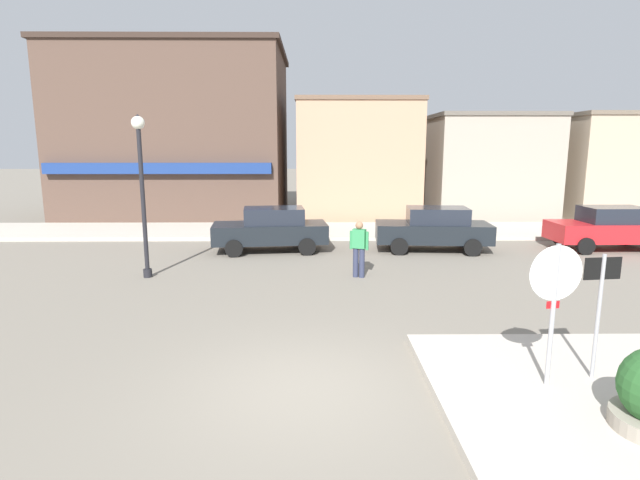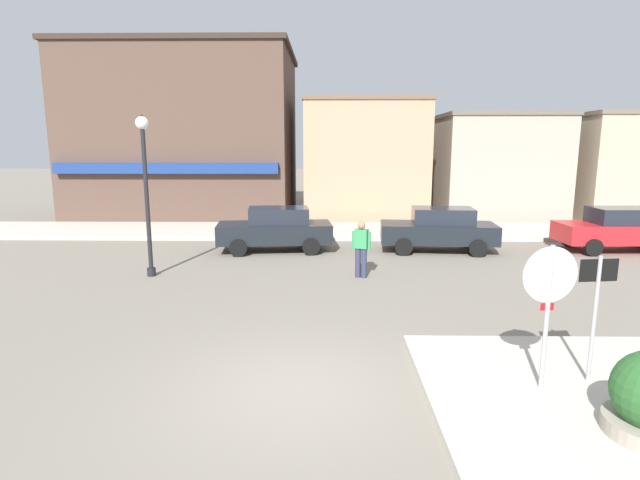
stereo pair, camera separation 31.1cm
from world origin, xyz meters
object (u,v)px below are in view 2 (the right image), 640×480
at_px(stop_sign, 548,298).
at_px(lamp_post, 145,173).
at_px(parked_car_third, 618,229).
at_px(parked_car_nearest, 276,229).
at_px(parked_car_second, 439,229).
at_px(pedestrian_crossing_near, 361,248).
at_px(one_way_sign, 595,306).

height_order(stop_sign, lamp_post, lamp_post).
bearing_deg(parked_car_third, parked_car_nearest, -179.28).
relative_size(lamp_post, parked_car_second, 1.10).
distance_m(parked_car_nearest, pedestrian_crossing_near, 4.61).
distance_m(one_way_sign, pedestrian_crossing_near, 7.33).
bearing_deg(pedestrian_crossing_near, parked_car_second, 50.98).
distance_m(parked_car_second, parked_car_third, 6.37).
bearing_deg(parked_car_second, one_way_sign, -89.77).
bearing_deg(stop_sign, pedestrian_crossing_near, 107.95).
height_order(stop_sign, parked_car_second, stop_sign).
bearing_deg(parked_car_third, lamp_post, -166.30).
height_order(parked_car_nearest, parked_car_second, same).
xyz_separation_m(stop_sign, lamp_post, (-8.26, 6.94, 1.44)).
height_order(one_way_sign, pedestrian_crossing_near, one_way_sign).
bearing_deg(parked_car_second, lamp_post, -158.07).
bearing_deg(parked_car_nearest, parked_car_second, 0.34).
bearing_deg(parked_car_second, parked_car_third, 1.06).
relative_size(lamp_post, pedestrian_crossing_near, 2.82).
distance_m(lamp_post, pedestrian_crossing_near, 6.38).
distance_m(lamp_post, parked_car_second, 9.96).
relative_size(stop_sign, lamp_post, 0.51).
xyz_separation_m(one_way_sign, pedestrian_crossing_near, (-3.04, 6.65, -0.46)).
distance_m(one_way_sign, parked_car_second, 10.36).
bearing_deg(parked_car_second, stop_sign, -94.15).
bearing_deg(lamp_post, one_way_sign, -36.52).
distance_m(parked_car_nearest, parked_car_third, 12.17).
bearing_deg(pedestrian_crossing_near, one_way_sign, -65.47).
xyz_separation_m(one_way_sign, parked_car_second, (-0.04, 10.35, -0.52)).
xyz_separation_m(lamp_post, parked_car_second, (9.02, 3.63, -2.15)).
bearing_deg(parked_car_second, pedestrian_crossing_near, -129.02).
height_order(one_way_sign, parked_car_nearest, one_way_sign).
height_order(stop_sign, pedestrian_crossing_near, stop_sign).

